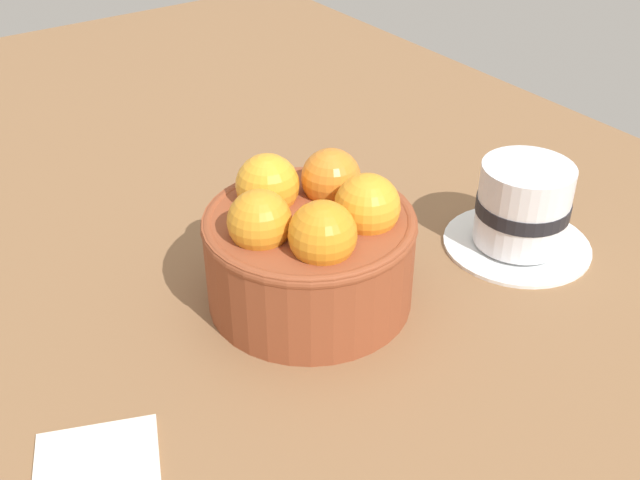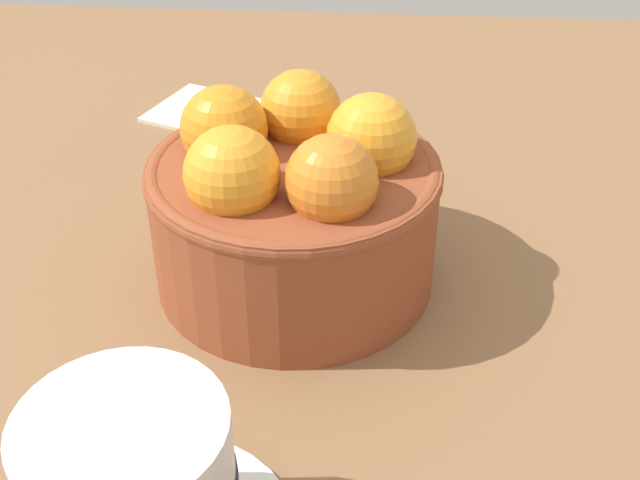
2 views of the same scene
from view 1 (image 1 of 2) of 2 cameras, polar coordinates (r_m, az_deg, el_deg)
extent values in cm
cube|color=brown|center=(58.99, -0.73, -5.64)|extent=(147.21, 87.28, 3.43)
cylinder|color=brown|center=(55.81, -0.77, -1.43)|extent=(15.07, 15.07, 7.14)
torus|color=brown|center=(54.06, -0.79, 1.33)|extent=(15.27, 15.27, 1.00)
sphere|color=orange|center=(51.67, -4.64, 1.51)|extent=(4.40, 4.40, 4.40)
sphere|color=orange|center=(49.96, 0.19, 0.40)|extent=(4.58, 4.58, 4.58)
sphere|color=orange|center=(53.08, 3.51, 2.50)|extent=(4.63, 4.63, 4.63)
sphere|color=orange|center=(56.49, 0.82, 4.61)|extent=(4.43, 4.43, 4.43)
sphere|color=orange|center=(55.67, -3.91, 4.07)|extent=(4.64, 4.64, 4.64)
cylinder|color=white|center=(65.53, 14.36, -0.19)|extent=(12.02, 12.02, 0.60)
cylinder|color=white|center=(63.63, 14.81, 2.58)|extent=(7.34, 7.34, 6.79)
cylinder|color=black|center=(63.70, 14.79, 2.47)|extent=(7.50, 7.50, 1.22)
camera|label=2|loc=(0.75, 22.93, 24.98)|focal=45.79mm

